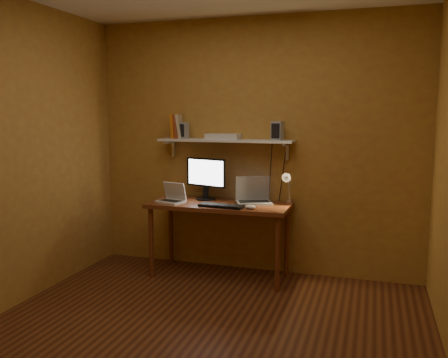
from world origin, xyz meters
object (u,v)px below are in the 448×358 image
(desk, at_px, (219,212))
(shelf_camera, at_px, (209,137))
(keyboard, at_px, (221,206))
(mouse, at_px, (250,207))
(wall_shelf, at_px, (225,141))
(speaker_right, at_px, (277,131))
(laptop, at_px, (253,196))
(desk_lamp, at_px, (288,184))
(router, at_px, (223,136))
(monitor, at_px, (206,176))
(netbook, at_px, (172,197))
(speaker_left, at_px, (183,130))

(desk, relative_size, shelf_camera, 14.76)
(keyboard, height_order, mouse, mouse)
(wall_shelf, height_order, speaker_right, speaker_right)
(laptop, relative_size, desk_lamp, 1.10)
(wall_shelf, height_order, keyboard, wall_shelf)
(laptop, xyz_separation_m, speaker_right, (0.22, 0.06, 0.65))
(wall_shelf, height_order, router, router)
(monitor, xyz_separation_m, netbook, (-0.27, -0.24, -0.19))
(desk, xyz_separation_m, laptop, (0.31, 0.13, 0.15))
(laptop, xyz_separation_m, desk_lamp, (0.35, -0.00, 0.14))
(keyboard, bearing_deg, wall_shelf, 108.11)
(desk_lamp, xyz_separation_m, speaker_right, (-0.12, 0.06, 0.51))
(wall_shelf, distance_m, monitor, 0.42)
(desk, relative_size, wall_shelf, 1.00)
(mouse, height_order, desk_lamp, desk_lamp)
(netbook, bearing_deg, shelf_camera, 51.43)
(desk, distance_m, router, 0.77)
(monitor, height_order, netbook, monitor)
(desk, distance_m, netbook, 0.50)
(wall_shelf, bearing_deg, router, 159.83)
(monitor, distance_m, laptop, 0.54)
(keyboard, distance_m, router, 0.76)
(netbook, xyz_separation_m, shelf_camera, (0.32, 0.22, 0.60))
(monitor, bearing_deg, wall_shelf, 31.64)
(keyboard, bearing_deg, monitor, 136.27)
(keyboard, relative_size, router, 1.29)
(monitor, xyz_separation_m, speaker_right, (0.73, 0.05, 0.48))
(netbook, distance_m, keyboard, 0.55)
(monitor, xyz_separation_m, keyboard, (0.28, -0.33, -0.23))
(keyboard, distance_m, shelf_camera, 0.75)
(desk, distance_m, laptop, 0.37)
(speaker_left, height_order, shelf_camera, speaker_left)
(laptop, distance_m, shelf_camera, 0.74)
(shelf_camera, relative_size, router, 0.28)
(laptop, xyz_separation_m, netbook, (-0.78, -0.23, -0.01))
(router, bearing_deg, wall_shelf, -20.17)
(desk, height_order, laptop, laptop)
(netbook, height_order, speaker_right, speaker_right)
(keyboard, relative_size, desk_lamp, 1.15)
(wall_shelf, relative_size, shelf_camera, 14.76)
(netbook, relative_size, mouse, 2.85)
(wall_shelf, distance_m, desk_lamp, 0.77)
(desk, height_order, netbook, netbook)
(netbook, bearing_deg, desk_lamp, 27.92)
(mouse, xyz_separation_m, shelf_camera, (-0.52, 0.31, 0.63))
(desk, relative_size, router, 4.18)
(speaker_left, distance_m, speaker_right, 1.00)
(mouse, distance_m, router, 0.84)
(desk, xyz_separation_m, mouse, (0.37, -0.19, 0.11))
(keyboard, distance_m, speaker_right, 0.92)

